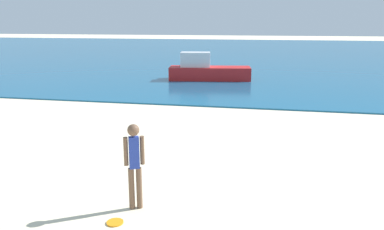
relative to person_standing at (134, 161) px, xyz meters
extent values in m
cube|color=#14567F|center=(0.52, 38.72, -0.87)|extent=(160.00, 60.00, 0.06)
cylinder|color=brown|center=(-0.06, -0.03, -0.51)|extent=(0.10, 0.10, 0.77)
cylinder|color=brown|center=(0.06, 0.03, -0.51)|extent=(0.10, 0.10, 0.77)
cube|color=#233899|center=(0.00, 0.00, 0.17)|extent=(0.21, 0.17, 0.58)
sphere|color=brown|center=(0.00, 0.00, 0.58)|extent=(0.21, 0.21, 0.21)
cylinder|color=brown|center=(-0.13, -0.06, 0.20)|extent=(0.08, 0.08, 0.52)
cylinder|color=brown|center=(0.13, 0.06, 0.20)|extent=(0.08, 0.08, 0.52)
cylinder|color=orange|center=(-0.16, -0.59, -0.89)|extent=(0.28, 0.28, 0.03)
cube|color=red|center=(-1.17, 15.82, -0.47)|extent=(4.78, 2.14, 0.74)
cube|color=silver|center=(-1.99, 15.70, 0.31)|extent=(1.79, 1.27, 0.83)
camera|label=1|loc=(2.30, -6.11, 2.40)|focal=36.17mm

